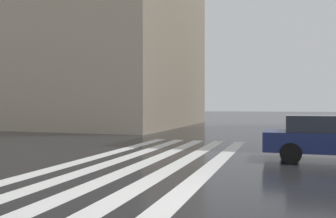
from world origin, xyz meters
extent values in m
plane|color=black|center=(0.00, 0.00, 0.00)|extent=(220.00, 220.00, 0.00)
cube|color=silver|center=(4.00, 0.26, 0.00)|extent=(13.00, 0.50, 0.01)
cube|color=silver|center=(4.00, 1.26, 0.00)|extent=(13.00, 0.50, 0.01)
cube|color=silver|center=(4.00, 2.26, 0.00)|extent=(13.00, 0.50, 0.01)
cube|color=silver|center=(4.00, 3.26, 0.00)|extent=(13.00, 0.50, 0.01)
cube|color=silver|center=(4.00, 4.26, 0.00)|extent=(13.00, 0.50, 0.01)
cube|color=tan|center=(21.05, 17.16, 8.75)|extent=(17.10, 22.13, 17.49)
cube|color=navy|center=(5.50, -3.10, 0.61)|extent=(1.75, 4.10, 0.60)
cube|color=#232833|center=(5.50, -2.95, 1.16)|extent=(1.54, 2.46, 0.50)
cylinder|color=black|center=(6.33, -1.85, 0.31)|extent=(0.20, 0.62, 0.62)
cylinder|color=black|center=(4.67, -1.85, 0.31)|extent=(0.20, 0.62, 0.62)
camera|label=1|loc=(-5.95, -1.57, 1.69)|focal=36.52mm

